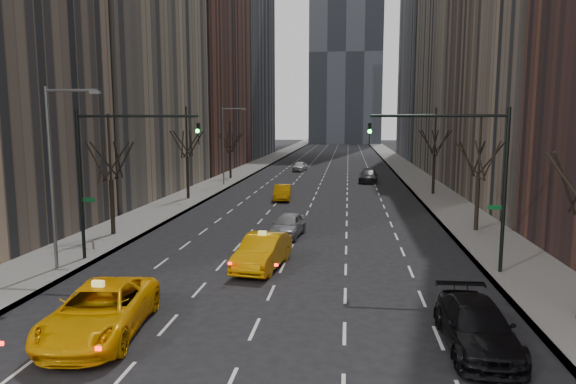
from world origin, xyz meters
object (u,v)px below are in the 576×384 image
(taxi_sedan, at_px, (262,252))
(silver_sedan_ahead, at_px, (288,225))
(taxi_suv, at_px, (100,311))
(parked_suv_black, at_px, (476,326))

(taxi_sedan, xyz_separation_m, silver_sedan_ahead, (0.45, 7.47, -0.11))
(taxi_suv, distance_m, parked_suv_black, 12.91)
(taxi_suv, height_order, parked_suv_black, taxi_suv)
(taxi_suv, bearing_deg, silver_sedan_ahead, 67.32)
(taxi_sedan, distance_m, silver_sedan_ahead, 7.49)
(taxi_sedan, relative_size, silver_sedan_ahead, 1.18)
(taxi_suv, relative_size, silver_sedan_ahead, 1.42)
(silver_sedan_ahead, distance_m, parked_suv_black, 17.91)
(taxi_sedan, bearing_deg, parked_suv_black, -36.64)
(taxi_sedan, relative_size, parked_suv_black, 0.99)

